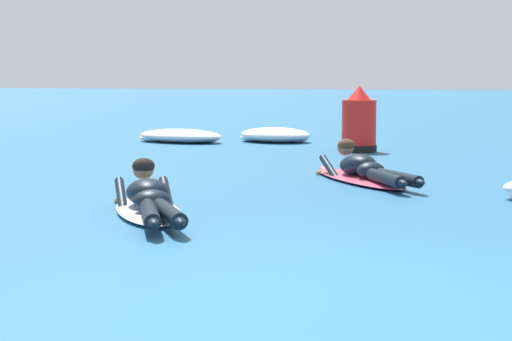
{
  "coord_description": "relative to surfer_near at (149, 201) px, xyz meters",
  "views": [
    {
      "loc": [
        0.74,
        -5.14,
        1.31
      ],
      "look_at": [
        -1.68,
        4.54,
        0.25
      ],
      "focal_mm": 64.12,
      "sensor_mm": 36.0,
      "label": 1
    }
  ],
  "objects": [
    {
      "name": "surfer_near",
      "position": [
        0.0,
        0.0,
        0.0
      ],
      "size": [
        1.49,
        2.37,
        0.54
      ],
      "color": "silver",
      "rests_on": "ground"
    },
    {
      "name": "whitewater_mid_left",
      "position": [
        -0.89,
        9.2,
        -0.01
      ],
      "size": [
        1.76,
        1.59,
        0.28
      ],
      "color": "white",
      "rests_on": "ground"
    },
    {
      "name": "ground_plane",
      "position": [
        2.25,
        7.26,
        -0.14
      ],
      "size": [
        120.0,
        120.0,
        0.0
      ],
      "primitive_type": "plane",
      "color": "#235B84"
    },
    {
      "name": "whitewater_front",
      "position": [
        -2.64,
        8.69,
        -0.02
      ],
      "size": [
        1.99,
        1.48,
        0.25
      ],
      "color": "white",
      "rests_on": "ground"
    },
    {
      "name": "surfer_far",
      "position": [
        1.58,
        3.1,
        -0.01
      ],
      "size": [
        1.74,
        2.49,
        0.53
      ],
      "color": "#E54C66",
      "rests_on": "ground"
    },
    {
      "name": "channel_marker_buoy",
      "position": [
        0.95,
        7.38,
        0.31
      ],
      "size": [
        0.61,
        0.61,
        1.11
      ],
      "color": "red",
      "rests_on": "ground"
    }
  ]
}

